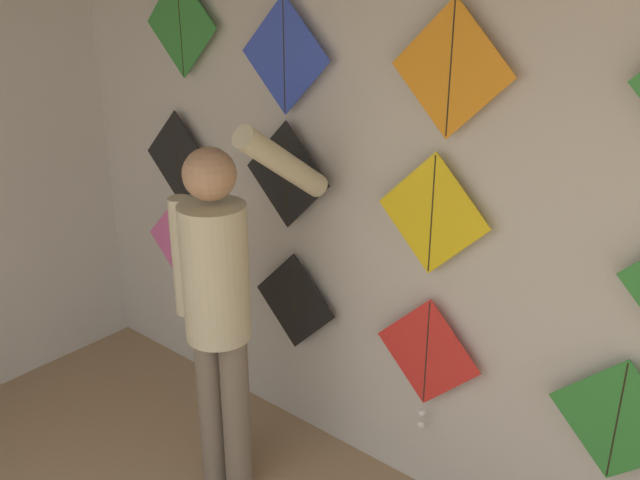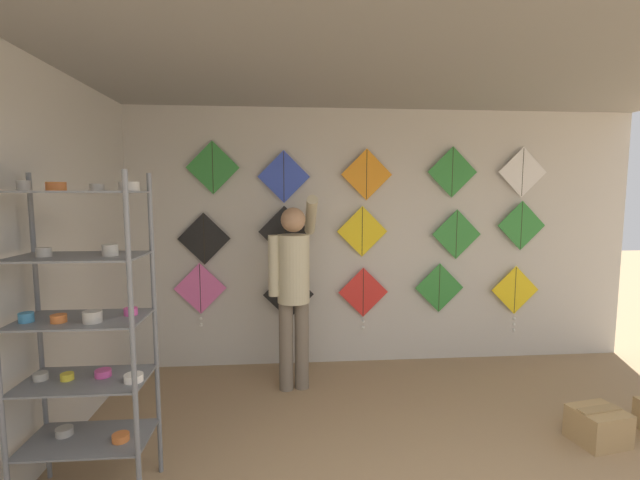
{
  "view_description": "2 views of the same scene",
  "coord_description": "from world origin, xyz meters",
  "px_view_note": "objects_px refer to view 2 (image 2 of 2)",
  "views": [
    {
      "loc": [
        1.38,
        0.69,
        2.54
      ],
      "look_at": [
        -0.52,
        2.93,
        1.33
      ],
      "focal_mm": 40.0,
      "sensor_mm": 36.0,
      "label": 1
    },
    {
      "loc": [
        -0.93,
        -1.4,
        1.88
      ],
      "look_at": [
        -0.57,
        2.93,
        1.42
      ],
      "focal_mm": 24.0,
      "sensor_mm": 36.0,
      "label": 2
    }
  ],
  "objects_px": {
    "kite_5": "(204,239)",
    "kite_8": "(457,234)",
    "cardboard_box": "(598,426)",
    "shopkeeper": "(294,281)",
    "kite_13": "(452,172)",
    "kite_14": "(523,172)",
    "shelf_rack": "(83,320)",
    "kite_9": "(521,226)",
    "kite_2": "(363,294)",
    "kite_6": "(284,232)",
    "kite_12": "(367,175)",
    "kite_1": "(289,295)",
    "kite_0": "(200,291)",
    "kite_3": "(439,288)",
    "kite_4": "(515,293)",
    "kite_7": "(362,231)",
    "kite_10": "(213,168)",
    "kite_11": "(284,177)"
  },
  "relations": [
    {
      "from": "kite_3",
      "to": "kite_5",
      "type": "height_order",
      "value": "kite_5"
    },
    {
      "from": "cardboard_box",
      "to": "shopkeeper",
      "type": "bearing_deg",
      "value": 154.04
    },
    {
      "from": "kite_3",
      "to": "kite_12",
      "type": "xyz_separation_m",
      "value": [
        -0.84,
        0.0,
        1.25
      ]
    },
    {
      "from": "kite_0",
      "to": "kite_10",
      "type": "relative_size",
      "value": 1.25
    },
    {
      "from": "kite_4",
      "to": "kite_6",
      "type": "height_order",
      "value": "kite_6"
    },
    {
      "from": "cardboard_box",
      "to": "kite_14",
      "type": "height_order",
      "value": "kite_14"
    },
    {
      "from": "shelf_rack",
      "to": "kite_13",
      "type": "distance_m",
      "value": 3.75
    },
    {
      "from": "kite_5",
      "to": "kite_13",
      "type": "xyz_separation_m",
      "value": [
        2.68,
        0.0,
        0.71
      ]
    },
    {
      "from": "kite_13",
      "to": "kite_11",
      "type": "bearing_deg",
      "value": 180.0
    },
    {
      "from": "shopkeeper",
      "to": "kite_9",
      "type": "bearing_deg",
      "value": 3.66
    },
    {
      "from": "kite_13",
      "to": "kite_14",
      "type": "xyz_separation_m",
      "value": [
        0.8,
        0.0,
        0.0
      ]
    },
    {
      "from": "shelf_rack",
      "to": "kite_9",
      "type": "xyz_separation_m",
      "value": [
        3.85,
        1.97,
        0.4
      ]
    },
    {
      "from": "cardboard_box",
      "to": "kite_1",
      "type": "xyz_separation_m",
      "value": [
        -2.33,
        1.67,
        0.67
      ]
    },
    {
      "from": "kite_4",
      "to": "kite_6",
      "type": "relative_size",
      "value": 1.38
    },
    {
      "from": "shelf_rack",
      "to": "shopkeeper",
      "type": "height_order",
      "value": "shelf_rack"
    },
    {
      "from": "kite_2",
      "to": "shelf_rack",
      "type": "bearing_deg",
      "value": -136.41
    },
    {
      "from": "shopkeeper",
      "to": "kite_6",
      "type": "xyz_separation_m",
      "value": [
        -0.08,
        0.56,
        0.43
      ]
    },
    {
      "from": "shopkeeper",
      "to": "kite_9",
      "type": "height_order",
      "value": "shopkeeper"
    },
    {
      "from": "kite_10",
      "to": "kite_14",
      "type": "xyz_separation_m",
      "value": [
        3.37,
        0.0,
        -0.03
      ]
    },
    {
      "from": "kite_1",
      "to": "shelf_rack",
      "type": "bearing_deg",
      "value": -122.28
    },
    {
      "from": "kite_7",
      "to": "kite_11",
      "type": "height_order",
      "value": "kite_11"
    },
    {
      "from": "kite_1",
      "to": "kite_10",
      "type": "xyz_separation_m",
      "value": [
        -0.78,
        0.0,
        1.36
      ]
    },
    {
      "from": "kite_12",
      "to": "kite_14",
      "type": "relative_size",
      "value": 1.0
    },
    {
      "from": "kite_0",
      "to": "kite_1",
      "type": "xyz_separation_m",
      "value": [
        0.94,
        0.0,
        -0.06
      ]
    },
    {
      "from": "kite_3",
      "to": "kite_8",
      "type": "relative_size",
      "value": 1.0
    },
    {
      "from": "kite_0",
      "to": "kite_13",
      "type": "height_order",
      "value": "kite_13"
    },
    {
      "from": "cardboard_box",
      "to": "kite_6",
      "type": "bearing_deg",
      "value": 144.81
    },
    {
      "from": "kite_7",
      "to": "kite_14",
      "type": "distance_m",
      "value": 1.9
    },
    {
      "from": "kite_7",
      "to": "kite_3",
      "type": "bearing_deg",
      "value": 0.0
    },
    {
      "from": "kite_5",
      "to": "kite_6",
      "type": "xyz_separation_m",
      "value": [
        0.85,
        0.0,
        0.07
      ]
    },
    {
      "from": "kite_14",
      "to": "cardboard_box",
      "type": "bearing_deg",
      "value": -98.77
    },
    {
      "from": "kite_7",
      "to": "kite_10",
      "type": "bearing_deg",
      "value": 180.0
    },
    {
      "from": "kite_13",
      "to": "kite_14",
      "type": "distance_m",
      "value": 0.8
    },
    {
      "from": "shelf_rack",
      "to": "kite_7",
      "type": "height_order",
      "value": "shelf_rack"
    },
    {
      "from": "kite_13",
      "to": "shelf_rack",
      "type": "bearing_deg",
      "value": -147.04
    },
    {
      "from": "kite_2",
      "to": "kite_6",
      "type": "xyz_separation_m",
      "value": [
        -0.86,
        0.0,
        0.7
      ]
    },
    {
      "from": "shopkeeper",
      "to": "kite_3",
      "type": "distance_m",
      "value": 1.75
    },
    {
      "from": "kite_3",
      "to": "kite_6",
      "type": "height_order",
      "value": "kite_6"
    },
    {
      "from": "shopkeeper",
      "to": "kite_0",
      "type": "distance_m",
      "value": 1.15
    },
    {
      "from": "kite_9",
      "to": "kite_3",
      "type": "bearing_deg",
      "value": 180.0
    },
    {
      "from": "kite_4",
      "to": "kite_8",
      "type": "relative_size",
      "value": 1.38
    },
    {
      "from": "kite_5",
      "to": "kite_8",
      "type": "xyz_separation_m",
      "value": [
        2.75,
        0.0,
        0.03
      ]
    },
    {
      "from": "kite_2",
      "to": "kite_12",
      "type": "xyz_separation_m",
      "value": [
        0.02,
        0.0,
        1.31
      ]
    },
    {
      "from": "cardboard_box",
      "to": "kite_12",
      "type": "distance_m",
      "value": 2.98
    },
    {
      "from": "kite_6",
      "to": "kite_11",
      "type": "height_order",
      "value": "kite_11"
    },
    {
      "from": "cardboard_box",
      "to": "kite_14",
      "type": "relative_size",
      "value": 0.73
    },
    {
      "from": "kite_1",
      "to": "kite_7",
      "type": "relative_size",
      "value": 1.0
    },
    {
      "from": "kite_13",
      "to": "kite_14",
      "type": "bearing_deg",
      "value": 0.0
    },
    {
      "from": "shopkeeper",
      "to": "kite_11",
      "type": "distance_m",
      "value": 1.16
    },
    {
      "from": "shopkeeper",
      "to": "kite_2",
      "type": "relative_size",
      "value": 2.72
    }
  ]
}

